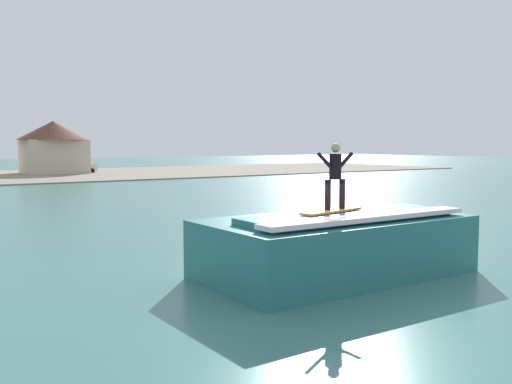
% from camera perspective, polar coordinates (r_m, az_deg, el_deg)
% --- Properties ---
extents(ground_plane, '(260.00, 260.00, 0.00)m').
position_cam_1_polar(ground_plane, '(15.30, 5.10, -8.63)').
color(ground_plane, '#3E7470').
extents(wave_crest, '(7.26, 3.77, 1.77)m').
position_cam_1_polar(wave_crest, '(15.63, 8.04, -5.25)').
color(wave_crest, '#286C6E').
rests_on(wave_crest, ground_plane).
extents(surfboard, '(2.22, 0.82, 0.06)m').
position_cam_1_polar(surfboard, '(15.16, 7.54, -1.88)').
color(surfboard, orange).
rests_on(surfboard, wave_crest).
extents(surfer, '(1.24, 0.32, 1.74)m').
position_cam_1_polar(surfer, '(15.16, 7.92, 1.94)').
color(surfer, black).
rests_on(surfer, surfboard).
extents(car_far_shore, '(4.26, 2.21, 1.86)m').
position_cam_1_polar(car_far_shore, '(71.08, -17.46, 2.52)').
color(car_far_shore, silver).
rests_on(car_far_shore, ground_plane).
extents(house_gabled_white, '(8.22, 8.22, 6.19)m').
position_cam_1_polar(house_gabled_white, '(70.84, -19.55, 4.49)').
color(house_gabled_white, beige).
rests_on(house_gabled_white, ground_plane).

